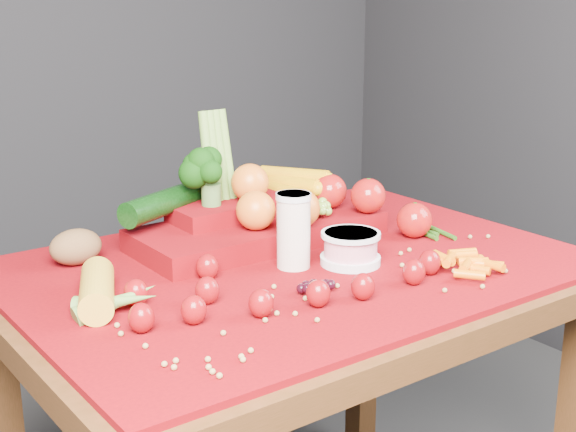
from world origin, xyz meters
TOP-DOWN VIEW (x-y plane):
  - table at (0.00, 0.00)m, footprint 1.10×0.80m
  - red_cloth at (0.00, 0.00)m, footprint 1.05×0.75m
  - milk_glass at (-0.02, -0.02)m, footprint 0.07×0.07m
  - yogurt_bowl at (0.08, -0.07)m, footprint 0.12×0.12m
  - strawberry_scatter at (-0.15, -0.14)m, footprint 0.58×0.28m
  - dark_grape_cluster at (-0.07, -0.15)m, footprint 0.06×0.05m
  - soybean_scatter at (0.00, -0.20)m, footprint 0.84×0.24m
  - corn_ear at (-0.38, -0.01)m, footprint 0.24×0.26m
  - potato at (-0.34, 0.24)m, footprint 0.10×0.07m
  - baby_carrot_pile at (0.21, -0.23)m, footprint 0.17×0.18m
  - green_bean_pile at (0.34, -0.01)m, footprint 0.14×0.12m
  - produce_mound at (0.04, 0.15)m, footprint 0.60×0.37m

SIDE VIEW (x-z plane):
  - table at x=0.00m, z-range 0.28..1.03m
  - red_cloth at x=0.00m, z-range 0.75..0.76m
  - soybean_scatter at x=0.00m, z-range 0.76..0.77m
  - green_bean_pile at x=0.34m, z-range 0.76..0.77m
  - dark_grape_cluster at x=-0.07m, z-range 0.76..0.79m
  - baby_carrot_pile at x=0.21m, z-range 0.76..0.79m
  - corn_ear at x=-0.38m, z-range 0.76..0.81m
  - strawberry_scatter at x=-0.15m, z-range 0.76..0.81m
  - yogurt_bowl at x=0.08m, z-range 0.76..0.83m
  - potato at x=-0.34m, z-range 0.76..0.83m
  - produce_mound at x=0.04m, z-range 0.69..0.95m
  - milk_glass at x=-0.02m, z-range 0.77..0.91m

